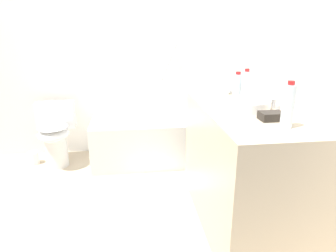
{
  "coord_description": "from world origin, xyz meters",
  "views": [
    {
      "loc": [
        0.47,
        -2.16,
        1.4
      ],
      "look_at": [
        0.77,
        0.16,
        0.63
      ],
      "focal_mm": 31.04,
      "sensor_mm": 36.0,
      "label": 1
    }
  ],
  "objects_px": {
    "sink_faucet": "(272,104)",
    "bath_mat": "(166,182)",
    "water_bottle_1": "(288,106)",
    "toilet_paper_roll": "(34,158)",
    "drinking_glass_1": "(225,89)",
    "drinking_glass_0": "(234,87)",
    "toilet": "(55,133)",
    "water_bottle_2": "(246,86)",
    "sink_basin": "(247,104)",
    "amenity_basket": "(272,116)",
    "water_bottle_0": "(237,87)",
    "bathtub": "(162,137)"
  },
  "relations": [
    {
      "from": "sink_faucet",
      "to": "bath_mat",
      "type": "relative_size",
      "value": 0.24
    },
    {
      "from": "water_bottle_1",
      "to": "toilet_paper_roll",
      "type": "bearing_deg",
      "value": 139.35
    },
    {
      "from": "sink_faucet",
      "to": "drinking_glass_1",
      "type": "distance_m",
      "value": 0.52
    },
    {
      "from": "toilet_paper_roll",
      "to": "drinking_glass_0",
      "type": "bearing_deg",
      "value": -20.07
    },
    {
      "from": "toilet",
      "to": "sink_faucet",
      "type": "relative_size",
      "value": 4.46
    },
    {
      "from": "water_bottle_2",
      "to": "bath_mat",
      "type": "distance_m",
      "value": 1.22
    },
    {
      "from": "bath_mat",
      "to": "sink_basin",
      "type": "bearing_deg",
      "value": -53.91
    },
    {
      "from": "drinking_glass_1",
      "to": "amenity_basket",
      "type": "distance_m",
      "value": 0.75
    },
    {
      "from": "sink_basin",
      "to": "water_bottle_0",
      "type": "distance_m",
      "value": 0.31
    },
    {
      "from": "toilet_paper_roll",
      "to": "bath_mat",
      "type": "bearing_deg",
      "value": -23.67
    },
    {
      "from": "sink_basin",
      "to": "water_bottle_2",
      "type": "distance_m",
      "value": 0.25
    },
    {
      "from": "toilet",
      "to": "bath_mat",
      "type": "bearing_deg",
      "value": 59.83
    },
    {
      "from": "drinking_glass_1",
      "to": "water_bottle_2",
      "type": "bearing_deg",
      "value": -75.05
    },
    {
      "from": "sink_faucet",
      "to": "water_bottle_2",
      "type": "distance_m",
      "value": 0.26
    },
    {
      "from": "sink_basin",
      "to": "drinking_glass_0",
      "type": "distance_m",
      "value": 0.55
    },
    {
      "from": "sink_faucet",
      "to": "amenity_basket",
      "type": "bearing_deg",
      "value": -116.6
    },
    {
      "from": "toilet",
      "to": "water_bottle_2",
      "type": "distance_m",
      "value": 2.05
    },
    {
      "from": "drinking_glass_0",
      "to": "drinking_glass_1",
      "type": "xyz_separation_m",
      "value": [
        -0.09,
        -0.05,
        -0.0
      ]
    },
    {
      "from": "amenity_basket",
      "to": "drinking_glass_0",
      "type": "bearing_deg",
      "value": 86.57
    },
    {
      "from": "drinking_glass_1",
      "to": "drinking_glass_0",
      "type": "bearing_deg",
      "value": 27.67
    },
    {
      "from": "toilet",
      "to": "toilet_paper_roll",
      "type": "relative_size",
      "value": 5.0
    },
    {
      "from": "drinking_glass_1",
      "to": "bath_mat",
      "type": "xyz_separation_m",
      "value": [
        -0.48,
        0.16,
        -0.93
      ]
    },
    {
      "from": "water_bottle_2",
      "to": "toilet_paper_roll",
      "type": "bearing_deg",
      "value": 152.0
    },
    {
      "from": "drinking_glass_1",
      "to": "sink_faucet",
      "type": "bearing_deg",
      "value": -70.29
    },
    {
      "from": "toilet",
      "to": "drinking_glass_1",
      "type": "relative_size",
      "value": 7.07
    },
    {
      "from": "sink_faucet",
      "to": "bath_mat",
      "type": "xyz_separation_m",
      "value": [
        -0.66,
        0.65,
        -0.92
      ]
    },
    {
      "from": "water_bottle_0",
      "to": "amenity_basket",
      "type": "relative_size",
      "value": 1.54
    },
    {
      "from": "drinking_glass_0",
      "to": "water_bottle_2",
      "type": "bearing_deg",
      "value": -94.22
    },
    {
      "from": "sink_basin",
      "to": "water_bottle_2",
      "type": "bearing_deg",
      "value": 71.13
    },
    {
      "from": "drinking_glass_0",
      "to": "bath_mat",
      "type": "height_order",
      "value": "drinking_glass_0"
    },
    {
      "from": "sink_basin",
      "to": "sink_faucet",
      "type": "height_order",
      "value": "sink_faucet"
    },
    {
      "from": "toilet",
      "to": "water_bottle_2",
      "type": "relative_size",
      "value": 2.75
    },
    {
      "from": "toilet",
      "to": "drinking_glass_0",
      "type": "height_order",
      "value": "drinking_glass_0"
    },
    {
      "from": "bathtub",
      "to": "sink_faucet",
      "type": "xyz_separation_m",
      "value": [
        0.63,
        -1.21,
        0.66
      ]
    },
    {
      "from": "drinking_glass_1",
      "to": "toilet_paper_roll",
      "type": "height_order",
      "value": "drinking_glass_1"
    },
    {
      "from": "toilet",
      "to": "water_bottle_2",
      "type": "height_order",
      "value": "water_bottle_2"
    },
    {
      "from": "water_bottle_1",
      "to": "bath_mat",
      "type": "xyz_separation_m",
      "value": [
        -0.54,
        1.05,
        -1.01
      ]
    },
    {
      "from": "amenity_basket",
      "to": "toilet_paper_roll",
      "type": "bearing_deg",
      "value": 141.64
    },
    {
      "from": "water_bottle_1",
      "to": "drinking_glass_1",
      "type": "bearing_deg",
      "value": 93.9
    },
    {
      "from": "amenity_basket",
      "to": "toilet_paper_roll",
      "type": "height_order",
      "value": "amenity_basket"
    },
    {
      "from": "water_bottle_1",
      "to": "water_bottle_2",
      "type": "distance_m",
      "value": 0.63
    },
    {
      "from": "bathtub",
      "to": "sink_basin",
      "type": "bearing_deg",
      "value": -69.81
    },
    {
      "from": "toilet_paper_roll",
      "to": "sink_faucet",
      "type": "bearing_deg",
      "value": -31.58
    },
    {
      "from": "water_bottle_2",
      "to": "toilet_paper_roll",
      "type": "distance_m",
      "value": 2.4
    },
    {
      "from": "bathtub",
      "to": "sink_basin",
      "type": "height_order",
      "value": "bathtub"
    },
    {
      "from": "toilet",
      "to": "amenity_basket",
      "type": "height_order",
      "value": "amenity_basket"
    },
    {
      "from": "bathtub",
      "to": "toilet_paper_roll",
      "type": "distance_m",
      "value": 1.44
    },
    {
      "from": "water_bottle_1",
      "to": "sink_basin",
      "type": "bearing_deg",
      "value": 99.5
    },
    {
      "from": "bath_mat",
      "to": "toilet_paper_roll",
      "type": "height_order",
      "value": "toilet_paper_roll"
    },
    {
      "from": "water_bottle_2",
      "to": "drinking_glass_0",
      "type": "bearing_deg",
      "value": 85.78
    }
  ]
}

